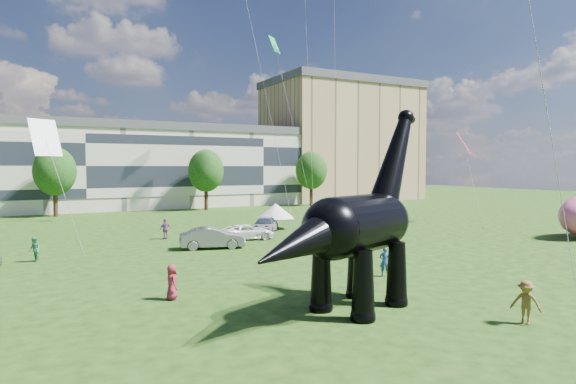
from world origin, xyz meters
name	(u,v)px	position (x,y,z in m)	size (l,w,h in m)	color
ground	(423,317)	(0.00, 0.00, 0.00)	(220.00, 220.00, 0.00)	#16330C
terrace_row	(82,169)	(-8.00, 62.00, 6.00)	(78.00, 11.00, 12.00)	beige
apartment_block	(341,144)	(40.00, 65.00, 11.00)	(28.00, 18.00, 22.00)	tan
tree_mid_left	(55,167)	(-12.00, 53.00, 6.29)	(5.20, 5.20, 9.44)	#382314
tree_mid_right	(206,167)	(8.00, 53.00, 6.29)	(5.20, 5.20, 9.44)	#382314
tree_far_right	(311,167)	(26.00, 53.00, 6.29)	(5.20, 5.20, 9.44)	#382314
dinosaur_sculpture	(354,229)	(-2.04, 2.18, 3.64)	(11.54, 5.99, 9.65)	black
car_grey	(212,238)	(-2.23, 20.59, 0.83)	(1.76, 5.05, 1.66)	slate
car_white	(247,232)	(1.99, 23.62, 0.66)	(2.20, 4.78, 1.33)	white
car_dark	(265,225)	(5.25, 26.86, 0.73)	(2.05, 5.05, 1.47)	#595960
gazebo_near	(276,211)	(7.42, 28.92, 1.85)	(4.23, 4.23, 2.63)	silver
gazebo_far	(358,208)	(16.36, 27.01, 1.92)	(5.16, 5.16, 2.74)	silver
visitors	(216,249)	(-3.81, 15.26, 0.88)	(43.10, 30.84, 1.83)	gray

